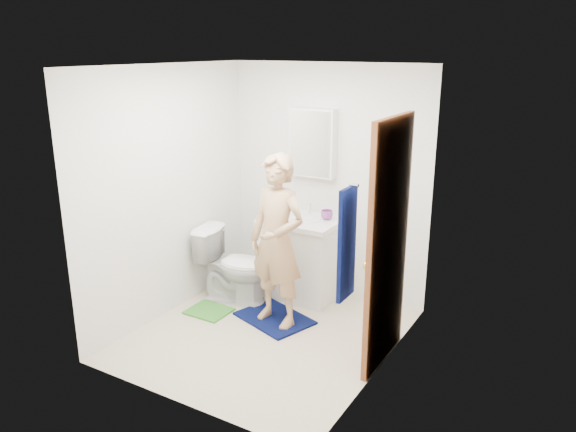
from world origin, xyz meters
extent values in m
cube|color=beige|center=(0.00, 0.00, -0.01)|extent=(2.20, 2.40, 0.02)
cube|color=white|center=(0.00, 0.00, 2.41)|extent=(2.20, 2.40, 0.02)
cube|color=silver|center=(0.00, 1.21, 1.20)|extent=(2.20, 0.02, 2.40)
cube|color=silver|center=(0.00, -1.21, 1.20)|extent=(2.20, 0.02, 2.40)
cube|color=silver|center=(-1.11, 0.00, 1.20)|extent=(0.02, 2.40, 2.40)
cube|color=silver|center=(1.11, 0.00, 1.20)|extent=(0.02, 2.40, 2.40)
cube|color=white|center=(-0.15, 0.91, 0.40)|extent=(0.75, 0.55, 0.80)
cube|color=white|center=(-0.15, 0.91, 0.83)|extent=(0.79, 0.59, 0.05)
cylinder|color=white|center=(-0.15, 0.91, 0.84)|extent=(0.40, 0.40, 0.03)
cylinder|color=silver|center=(-0.15, 1.09, 0.91)|extent=(0.03, 0.03, 0.12)
cube|color=white|center=(-0.15, 1.14, 1.60)|extent=(0.50, 0.12, 0.70)
cube|color=white|center=(-0.15, 1.08, 1.60)|extent=(0.46, 0.01, 0.66)
cube|color=brown|center=(1.07, 0.15, 1.02)|extent=(0.05, 0.80, 2.05)
sphere|color=gold|center=(1.03, -0.17, 0.95)|extent=(0.07, 0.07, 0.07)
cube|color=#060F40|center=(1.03, -0.57, 1.25)|extent=(0.03, 0.24, 0.80)
cylinder|color=silver|center=(1.07, -0.57, 1.67)|extent=(0.06, 0.02, 0.02)
imported|color=white|center=(-0.67, 0.45, 0.39)|extent=(0.82, 0.54, 0.78)
cube|color=#060F40|center=(-0.09, 0.29, 0.01)|extent=(0.82, 0.70, 0.02)
cube|color=#409230|center=(-0.74, 0.09, 0.01)|extent=(0.41, 0.35, 0.02)
imported|color=#BB6C57|center=(-0.45, 0.87, 0.95)|extent=(0.11, 0.11, 0.21)
imported|color=#8C418F|center=(0.09, 1.02, 0.90)|extent=(0.16, 0.16, 0.10)
imported|color=tan|center=(-0.03, 0.23, 0.83)|extent=(0.64, 0.47, 1.62)
camera|label=1|loc=(2.51, -3.89, 2.55)|focal=35.00mm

